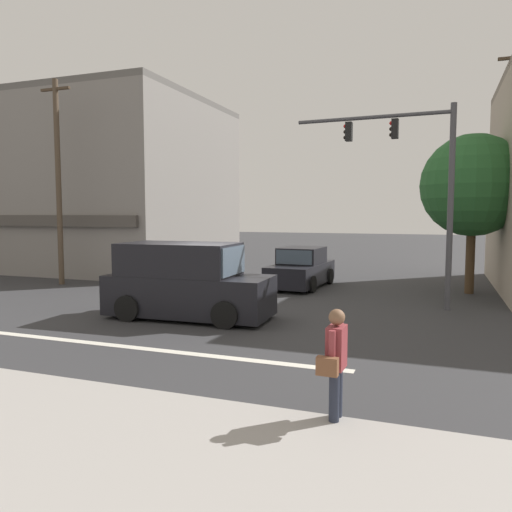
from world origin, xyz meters
TOP-DOWN VIEW (x-y plane):
  - ground_plane at (0.00, 0.00)m, footprint 120.00×120.00m
  - lane_marking_stripe at (0.00, -3.50)m, footprint 9.00×0.24m
  - building_left_block at (-12.39, 10.34)m, footprint 13.67×10.53m
  - street_tree at (6.98, 7.11)m, footprint 3.69×3.69m
  - utility_pole_near_left at (-8.76, 3.82)m, footprint 1.40×0.22m
  - traffic_light_mast at (5.22, 3.57)m, footprint 4.89×0.36m
  - sedan_crossing_center at (0.75, 6.56)m, footprint 2.04×4.18m
  - van_waiting_far at (-0.72, -0.32)m, footprint 4.67×2.18m
  - pedestrian_foreground_with_bag at (4.65, -6.13)m, footprint 0.31×0.67m

SIDE VIEW (x-z plane):
  - ground_plane at x=0.00m, z-range 0.00..0.00m
  - lane_marking_stripe at x=0.00m, z-range 0.00..0.01m
  - sedan_crossing_center at x=0.75m, z-range -0.08..1.50m
  - pedestrian_foreground_with_bag at x=4.65m, z-range 0.12..1.79m
  - van_waiting_far at x=-0.72m, z-range -0.05..2.06m
  - street_tree at x=6.98m, z-range 1.04..6.83m
  - traffic_light_mast at x=5.22m, z-range 1.08..7.28m
  - utility_pole_near_left at x=-8.76m, z-range 0.15..8.46m
  - building_left_block at x=-12.39m, z-range 0.00..8.82m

